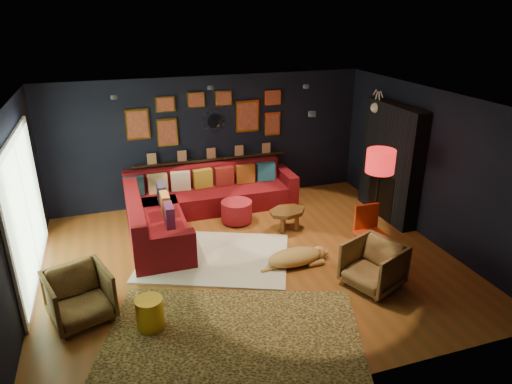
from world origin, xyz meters
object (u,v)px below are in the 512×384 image
object	(u,v)px
sectional	(191,206)
armchair_left	(79,294)
pouf	(237,211)
floor_lamp	(380,165)
gold_stool	(150,314)
orange_chair	(369,228)
coffee_table	(287,214)
dog	(295,254)
armchair_right	(374,263)

from	to	relation	value
sectional	armchair_left	distance (m)	3.15
sectional	pouf	bearing A→B (deg)	-20.75
armchair_left	floor_lamp	size ratio (longest dim) A/B	0.46
gold_stool	orange_chair	size ratio (longest dim) A/B	0.49
pouf	coffee_table	bearing A→B (deg)	-36.62
armchair_left	gold_stool	size ratio (longest dim) A/B	1.76
pouf	dog	world-z (taller)	pouf
dog	pouf	bearing A→B (deg)	100.88
coffee_table	floor_lamp	bearing A→B (deg)	-38.06
armchair_right	floor_lamp	xyz separation A→B (m)	(0.71, 1.15, 1.06)
sectional	floor_lamp	xyz separation A→B (m)	(2.83, -1.86, 1.11)
pouf	dog	bearing A→B (deg)	-76.66
dog	orange_chair	bearing A→B (deg)	-6.63
floor_lamp	sectional	bearing A→B (deg)	146.75
sectional	orange_chair	world-z (taller)	orange_chair
coffee_table	pouf	world-z (taller)	pouf
gold_stool	floor_lamp	distance (m)	4.26
sectional	coffee_table	size ratio (longest dim) A/B	4.13
coffee_table	armchair_left	bearing A→B (deg)	-155.92
coffee_table	armchair_left	size ratio (longest dim) A/B	1.06
sectional	pouf	distance (m)	0.88
pouf	armchair_left	distance (m)	3.51
coffee_table	pouf	size ratio (longest dim) A/B	1.40
coffee_table	orange_chair	bearing A→B (deg)	-56.45
coffee_table	orange_chair	xyz separation A→B (m)	(0.88, -1.33, 0.21)
gold_stool	dog	xyz separation A→B (m)	(2.34, 0.83, -0.01)
pouf	orange_chair	bearing A→B (deg)	-48.84
floor_lamp	armchair_right	bearing A→B (deg)	-121.70
orange_chair	dog	world-z (taller)	orange_chair
armchair_left	gold_stool	bearing A→B (deg)	-48.35
sectional	armchair_left	world-z (taller)	sectional
coffee_table	floor_lamp	world-z (taller)	floor_lamp
pouf	orange_chair	size ratio (longest dim) A/B	0.66
gold_stool	orange_chair	xyz separation A→B (m)	(3.59, 0.74, 0.31)
armchair_left	gold_stool	world-z (taller)	armchair_left
armchair_left	dog	xyz separation A→B (m)	(3.18, 0.35, -0.18)
armchair_right	floor_lamp	world-z (taller)	floor_lamp
floor_lamp	dog	xyz separation A→B (m)	(-1.59, -0.28, -1.22)
sectional	orange_chair	size ratio (longest dim) A/B	3.80
armchair_left	dog	world-z (taller)	armchair_left
coffee_table	floor_lamp	xyz separation A→B (m)	(1.22, -0.96, 1.12)
orange_chair	dog	distance (m)	1.29
pouf	armchair_right	size ratio (longest dim) A/B	0.78
pouf	dog	xyz separation A→B (m)	(0.43, -1.83, -0.01)
armchair_left	orange_chair	size ratio (longest dim) A/B	0.87
floor_lamp	dog	bearing A→B (deg)	-169.90
armchair_left	floor_lamp	xyz separation A→B (m)	(4.77, 0.63, 1.05)
floor_lamp	dog	size ratio (longest dim) A/B	1.38
coffee_table	dog	bearing A→B (deg)	-106.45
coffee_table	armchair_left	xyz separation A→B (m)	(-3.55, -1.59, 0.07)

